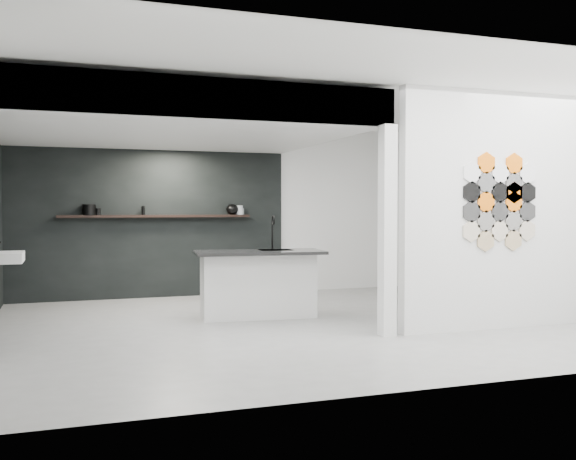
# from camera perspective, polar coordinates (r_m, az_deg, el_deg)

# --- Properties ---
(floor) EXTENTS (7.00, 6.00, 0.01)m
(floor) POSITION_cam_1_polar(r_m,az_deg,el_deg) (7.93, 0.03, -8.45)
(floor) COLOR gray
(partition_panel) EXTENTS (2.45, 0.15, 2.80)m
(partition_panel) POSITION_cam_1_polar(r_m,az_deg,el_deg) (7.97, 17.80, 1.66)
(partition_panel) COLOR silver
(partition_panel) RESTS_ON floor
(bay_clad_back) EXTENTS (4.40, 0.04, 2.35)m
(bay_clad_back) POSITION_cam_1_polar(r_m,az_deg,el_deg) (10.42, -12.19, 0.53)
(bay_clad_back) COLOR black
(bay_clad_back) RESTS_ON floor
(bulkhead) EXTENTS (4.40, 4.00, 0.40)m
(bulkhead) POSITION_cam_1_polar(r_m,az_deg,el_deg) (8.54, -10.62, 9.48)
(bulkhead) COLOR silver
(bulkhead) RESTS_ON corner_column
(corner_column) EXTENTS (0.16, 0.16, 2.35)m
(corner_column) POSITION_cam_1_polar(r_m,az_deg,el_deg) (7.22, 8.83, -0.07)
(corner_column) COLOR silver
(corner_column) RESTS_ON floor
(fascia_beam) EXTENTS (4.40, 0.16, 0.40)m
(fascia_beam) POSITION_cam_1_polar(r_m,az_deg,el_deg) (6.66, -8.12, 11.63)
(fascia_beam) COLOR silver
(fascia_beam) RESTS_ON corner_column
(wall_basin) EXTENTS (0.40, 0.60, 0.12)m
(wall_basin) POSITION_cam_1_polar(r_m,az_deg,el_deg) (8.22, -23.85, -2.24)
(wall_basin) COLOR silver
(wall_basin) RESTS_ON bay_clad_left
(display_shelf) EXTENTS (3.00, 0.15, 0.04)m
(display_shelf) POSITION_cam_1_polar(r_m,az_deg,el_deg) (10.32, -11.57, 1.22)
(display_shelf) COLOR black
(display_shelf) RESTS_ON bay_clad_back
(kitchen_island) EXTENTS (1.72, 0.89, 1.33)m
(kitchen_island) POSITION_cam_1_polar(r_m,az_deg,el_deg) (8.40, -2.66, -4.72)
(kitchen_island) COLOR silver
(kitchen_island) RESTS_ON floor
(stockpot) EXTENTS (0.21, 0.21, 0.16)m
(stockpot) POSITION_cam_1_polar(r_m,az_deg,el_deg) (10.24, -17.27, 1.73)
(stockpot) COLOR black
(stockpot) RESTS_ON display_shelf
(kettle) EXTENTS (0.27, 0.27, 0.17)m
(kettle) POSITION_cam_1_polar(r_m,az_deg,el_deg) (10.55, -4.97, 1.84)
(kettle) COLOR black
(kettle) RESTS_ON display_shelf
(glass_bowl) EXTENTS (0.18, 0.18, 0.10)m
(glass_bowl) POSITION_cam_1_polar(r_m,az_deg,el_deg) (10.59, -4.31, 1.65)
(glass_bowl) COLOR gray
(glass_bowl) RESTS_ON display_shelf
(glass_vase) EXTENTS (0.11, 0.11, 0.15)m
(glass_vase) POSITION_cam_1_polar(r_m,az_deg,el_deg) (10.59, -4.31, 1.78)
(glass_vase) COLOR gray
(glass_vase) RESTS_ON display_shelf
(bottle_dark) EXTENTS (0.05, 0.05, 0.14)m
(bottle_dark) POSITION_cam_1_polar(r_m,az_deg,el_deg) (10.30, -12.75, 1.70)
(bottle_dark) COLOR black
(bottle_dark) RESTS_ON display_shelf
(utensil_cup) EXTENTS (0.08, 0.08, 0.11)m
(utensil_cup) POSITION_cam_1_polar(r_m,az_deg,el_deg) (10.24, -16.55, 1.57)
(utensil_cup) COLOR black
(utensil_cup) RESTS_ON display_shelf
(hex_tile_cluster) EXTENTS (1.04, 0.02, 1.16)m
(hex_tile_cluster) POSITION_cam_1_polar(r_m,az_deg,el_deg) (7.92, 18.37, 2.42)
(hex_tile_cluster) COLOR beige
(hex_tile_cluster) RESTS_ON partition_panel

